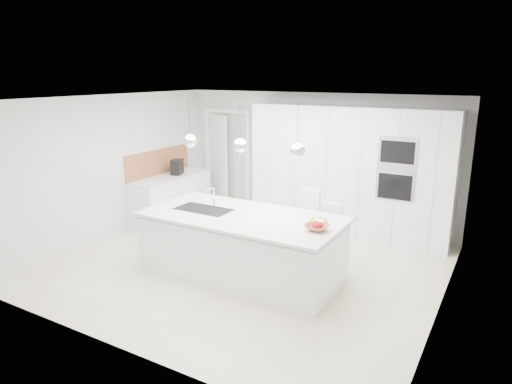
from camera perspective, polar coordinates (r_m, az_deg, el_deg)
The scene contains 27 objects.
floor at distance 7.03m, azimuth -1.24°, elevation -9.25°, with size 5.50×5.50×0.00m, color beige.
wall_back at distance 8.80m, azimuth 7.19°, elevation 4.08°, with size 5.50×5.50×0.00m, color silver.
wall_left at distance 8.35m, azimuth -17.67°, elevation 2.93°, with size 5.00×5.00×0.00m, color silver.
ceiling at distance 6.43m, azimuth -1.36°, elevation 11.56°, with size 5.50×5.50×0.00m, color white.
tall_cabinets at distance 8.27m, azimuth 11.46°, elevation 2.52°, with size 3.60×0.60×2.30m, color white.
oven_stack at distance 7.71m, azimuth 17.13°, elevation 2.79°, with size 0.62×0.04×1.05m, color #A5A5A8, non-canonical shape.
doorway_frame at distance 9.73m, azimuth -3.58°, elevation 3.83°, with size 1.11×0.08×2.13m, color white, non-canonical shape.
hallway_door at distance 9.83m, azimuth -4.95°, elevation 3.79°, with size 0.82×0.04×2.00m, color white.
radiator at distance 9.58m, azimuth -1.99°, elevation 2.61°, with size 0.32×0.04×1.40m, color white, non-canonical shape.
left_base_cabinets at distance 9.17m, azimuth -10.51°, elevation -0.89°, with size 0.60×1.80×0.86m, color white.
left_worktop at distance 9.06m, azimuth -10.64°, elevation 1.86°, with size 0.62×1.82×0.04m, color white.
oak_backsplash at distance 9.19m, azimuth -12.09°, elevation 3.69°, with size 0.02×1.80×0.50m, color #AC6741.
island_base at distance 6.58m, azimuth -1.87°, elevation -6.92°, with size 2.80×1.20×0.86m, color white.
island_worktop at distance 6.47m, azimuth -1.67°, elevation -3.07°, with size 2.84×1.40×0.04m, color white.
island_sink at distance 6.79m, azimuth -6.57°, elevation -2.81°, with size 0.84×0.44×0.18m, color #3F3F42, non-canonical shape.
island_tap at distance 6.86m, azimuth -5.30°, elevation -0.61°, with size 0.02×0.02×0.30m, color white.
pendant_left at distance 6.67m, azimuth -8.23°, elevation 6.34°, with size 0.20×0.20×0.20m, color white.
pendant_mid at distance 6.19m, azimuth -1.98°, elevation 5.84°, with size 0.20×0.20×0.20m, color white.
pendant_right at distance 5.79m, azimuth 5.21°, elevation 5.18°, with size 0.20×0.20×0.20m, color white.
fruit_bowl at distance 5.88m, azimuth 7.63°, elevation -4.42°, with size 0.30×0.30×0.07m, color #AC6741.
espresso_machine at distance 9.15m, azimuth -9.83°, elevation 3.11°, with size 0.18×0.28×0.30m, color black.
bar_stool_left at distance 6.97m, azimuth 6.33°, elevation -4.49°, with size 0.38×0.52×1.14m, color white, non-canonical shape.
bar_stool_right at distance 6.79m, azimuth 8.97°, elevation -5.73°, with size 0.33×0.46×1.01m, color white, non-canonical shape.
apple_a at distance 5.85m, azimuth 8.00°, elevation -4.16°, with size 0.09×0.09×0.09m, color red.
apple_b at distance 5.82m, azimuth 7.52°, elevation -4.28°, with size 0.08×0.08×0.08m, color red.
apple_c at distance 5.89m, azimuth 7.42°, elevation -4.02°, with size 0.08×0.08×0.08m, color red.
banana_bunch at distance 5.88m, azimuth 7.84°, elevation -3.60°, with size 0.22×0.22×0.03m, color yellow.
Camera 1 is at (3.34, -5.49, 2.85)m, focal length 32.00 mm.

